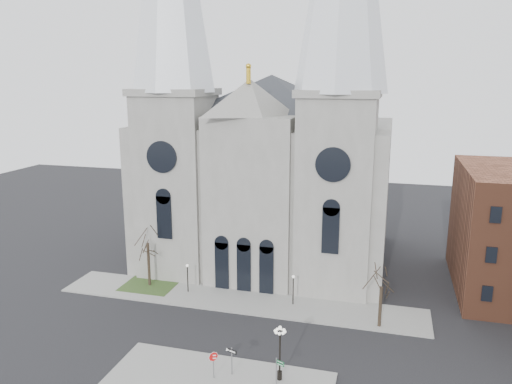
% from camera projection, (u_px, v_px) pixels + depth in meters
% --- Properties ---
extents(ground, '(160.00, 160.00, 0.00)m').
position_uv_depth(ground, '(200.00, 353.00, 43.73)').
color(ground, black).
rests_on(ground, ground).
extents(sidewalk_far, '(40.00, 6.00, 0.14)m').
position_uv_depth(sidewalk_far, '(238.00, 300.00, 54.06)').
color(sidewalk_far, gray).
rests_on(sidewalk_far, ground).
extents(grass_patch, '(6.00, 5.00, 0.18)m').
position_uv_depth(grass_patch, '(150.00, 285.00, 57.84)').
color(grass_patch, '#2C441D').
rests_on(grass_patch, ground).
extents(cathedral, '(33.00, 26.66, 54.00)m').
position_uv_depth(cathedral, '(265.00, 121.00, 61.10)').
color(cathedral, gray).
rests_on(cathedral, ground).
extents(tree_left, '(3.20, 3.20, 7.50)m').
position_uv_depth(tree_left, '(148.00, 240.00, 56.61)').
color(tree_left, black).
rests_on(tree_left, ground).
extents(tree_right, '(3.20, 3.20, 6.00)m').
position_uv_depth(tree_right, '(382.00, 284.00, 47.32)').
color(tree_right, black).
rests_on(tree_right, ground).
extents(ped_lamp_left, '(0.32, 0.32, 3.26)m').
position_uv_depth(ped_lamp_left, '(188.00, 273.00, 55.57)').
color(ped_lamp_left, black).
rests_on(ped_lamp_left, sidewalk_far).
extents(ped_lamp_right, '(0.32, 0.32, 3.26)m').
position_uv_depth(ped_lamp_right, '(293.00, 285.00, 52.47)').
color(ped_lamp_right, black).
rests_on(ped_lamp_right, sidewalk_far).
extents(stop_sign, '(0.78, 0.34, 2.31)m').
position_uv_depth(stop_sign, '(213.00, 359.00, 39.56)').
color(stop_sign, slate).
rests_on(stop_sign, sidewalk_near).
extents(globe_lamp, '(1.07, 1.07, 4.65)m').
position_uv_depth(globe_lamp, '(280.00, 346.00, 39.08)').
color(globe_lamp, black).
rests_on(globe_lamp, sidewalk_near).
extents(one_way_sign, '(0.99, 0.38, 2.36)m').
position_uv_depth(one_way_sign, '(232.00, 357.00, 40.07)').
color(one_way_sign, slate).
rests_on(one_way_sign, sidewalk_near).
extents(street_name_sign, '(0.73, 0.36, 2.46)m').
position_uv_depth(street_name_sign, '(277.00, 370.00, 38.41)').
color(street_name_sign, slate).
rests_on(street_name_sign, sidewalk_near).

